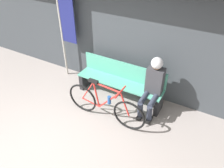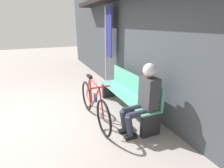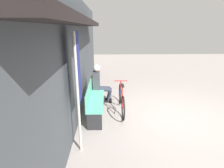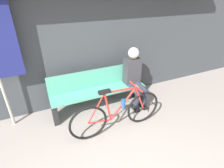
{
  "view_description": "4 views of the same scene",
  "coord_description": "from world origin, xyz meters",
  "px_view_note": "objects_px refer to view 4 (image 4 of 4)",
  "views": [
    {
      "loc": [
        2.22,
        -1.47,
        3.25
      ],
      "look_at": [
        0.46,
        1.69,
        0.63
      ],
      "focal_mm": 35.0,
      "sensor_mm": 36.0,
      "label": 1
    },
    {
      "loc": [
        3.54,
        0.37,
        1.88
      ],
      "look_at": [
        0.59,
        1.66,
        0.76
      ],
      "focal_mm": 28.0,
      "sensor_mm": 36.0,
      "label": 2
    },
    {
      "loc": [
        -4.25,
        1.73,
        2.39
      ],
      "look_at": [
        0.66,
        1.58,
        0.79
      ],
      "focal_mm": 28.0,
      "sensor_mm": 36.0,
      "label": 3
    },
    {
      "loc": [
        -0.6,
        -0.9,
        2.29
      ],
      "look_at": [
        0.59,
        1.72,
        0.74
      ],
      "focal_mm": 28.0,
      "sensor_mm": 36.0,
      "label": 4
    }
  ],
  "objects_px": {
    "bicycle": "(117,113)",
    "person_seated": "(134,73)",
    "banner_pole": "(0,48)",
    "park_bench_near": "(99,91)"
  },
  "relations": [
    {
      "from": "person_seated",
      "to": "banner_pole",
      "type": "relative_size",
      "value": 0.54
    },
    {
      "from": "bicycle",
      "to": "person_seated",
      "type": "bearing_deg",
      "value": 43.33
    },
    {
      "from": "park_bench_near",
      "to": "bicycle",
      "type": "bearing_deg",
      "value": -85.83
    },
    {
      "from": "person_seated",
      "to": "banner_pole",
      "type": "distance_m",
      "value": 2.47
    },
    {
      "from": "bicycle",
      "to": "park_bench_near",
      "type": "bearing_deg",
      "value": 94.17
    },
    {
      "from": "bicycle",
      "to": "person_seated",
      "type": "height_order",
      "value": "person_seated"
    },
    {
      "from": "park_bench_near",
      "to": "banner_pole",
      "type": "xyz_separation_m",
      "value": [
        -1.55,
        0.17,
        1.07
      ]
    },
    {
      "from": "person_seated",
      "to": "park_bench_near",
      "type": "bearing_deg",
      "value": 171.93
    },
    {
      "from": "park_bench_near",
      "to": "person_seated",
      "type": "bearing_deg",
      "value": -8.07
    },
    {
      "from": "banner_pole",
      "to": "bicycle",
      "type": "bearing_deg",
      "value": -31.02
    }
  ]
}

